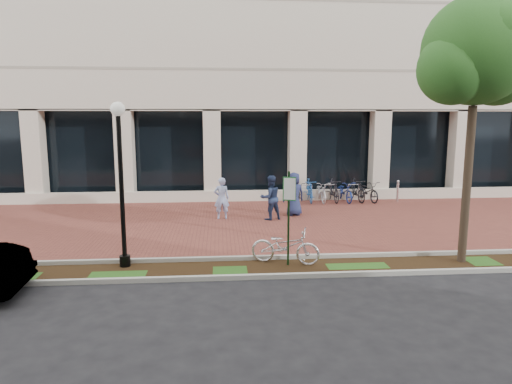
{
  "coord_description": "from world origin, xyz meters",
  "views": [
    {
      "loc": [
        -1.69,
        -16.48,
        3.84
      ],
      "look_at": [
        -0.41,
        -0.8,
        1.28
      ],
      "focal_mm": 32.0,
      "sensor_mm": 36.0,
      "label": 1
    }
  ],
  "objects": [
    {
      "name": "lamppost",
      "position": [
        -4.18,
        -4.77,
        2.4
      ],
      "size": [
        0.36,
        0.36,
        4.24
      ],
      "color": "black",
      "rests_on": "ground"
    },
    {
      "name": "street_tree",
      "position": [
        4.86,
        -5.07,
        5.34
      ],
      "size": [
        3.29,
        2.74,
        6.89
      ],
      "color": "#413325",
      "rests_on": "ground"
    },
    {
      "name": "near_office_building",
      "position": [
        0.0,
        10.47,
        10.05
      ],
      "size": [
        40.0,
        12.12,
        16.0
      ],
      "color": "beige",
      "rests_on": "ground"
    },
    {
      "name": "locked_bicycle",
      "position": [
        0.03,
        -4.88,
        0.48
      ],
      "size": [
        1.95,
        1.22,
        0.97
      ],
      "primitive_type": "imported",
      "rotation": [
        0.0,
        0.0,
        1.23
      ],
      "color": "silver",
      "rests_on": "ground"
    },
    {
      "name": "parking_sign",
      "position": [
        0.09,
        -5.02,
        1.58
      ],
      "size": [
        0.34,
        0.07,
        2.49
      ],
      "rotation": [
        0.0,
        0.0,
        -0.3
      ],
      "color": "#133414",
      "rests_on": "ground"
    },
    {
      "name": "planting_strip",
      "position": [
        0.0,
        -5.25,
        0.01
      ],
      "size": [
        40.0,
        1.5,
        0.01
      ],
      "primitive_type": "cube",
      "color": "black",
      "rests_on": "ground"
    },
    {
      "name": "bollard",
      "position": [
        6.52,
        3.69,
        0.52
      ],
      "size": [
        0.12,
        0.12,
        1.02
      ],
      "color": "silver",
      "rests_on": "ground"
    },
    {
      "name": "pedestrian_mid",
      "position": [
        0.24,
        0.47,
        0.85
      ],
      "size": [
        1.0,
        0.89,
        1.7
      ],
      "primitive_type": "imported",
      "rotation": [
        0.0,
        0.0,
        3.5
      ],
      "color": "#1D2A4A",
      "rests_on": "ground"
    },
    {
      "name": "pedestrian_right",
      "position": [
        1.25,
        1.15,
        0.86
      ],
      "size": [
        0.95,
        0.74,
        1.73
      ],
      "primitive_type": "imported",
      "rotation": [
        0.0,
        0.0,
        3.39
      ],
      "color": "navy",
      "rests_on": "ground"
    },
    {
      "name": "bike_rack_cluster",
      "position": [
        3.54,
        3.96,
        0.5
      ],
      "size": [
        4.22,
        1.93,
        1.07
      ],
      "rotation": [
        0.0,
        0.0,
        0.01
      ],
      "color": "black",
      "rests_on": "ground"
    },
    {
      "name": "curb_plaza_side",
      "position": [
        0.0,
        -4.5,
        0.06
      ],
      "size": [
        40.0,
        0.12,
        0.12
      ],
      "primitive_type": "cube",
      "color": "#AAAAA1",
      "rests_on": "ground"
    },
    {
      "name": "pedestrian_left",
      "position": [
        -1.61,
        0.75,
        0.81
      ],
      "size": [
        0.61,
        0.42,
        1.61
      ],
      "primitive_type": "imported",
      "rotation": [
        0.0,
        0.0,
        3.21
      ],
      "color": "#9CB3E9",
      "rests_on": "ground"
    },
    {
      "name": "curb_street_side",
      "position": [
        0.0,
        -6.0,
        0.06
      ],
      "size": [
        40.0,
        0.12,
        0.12
      ],
      "primitive_type": "cube",
      "color": "#AAAAA1",
      "rests_on": "ground"
    },
    {
      "name": "brick_plaza",
      "position": [
        0.0,
        0.0,
        0.01
      ],
      "size": [
        40.0,
        9.0,
        0.01
      ],
      "primitive_type": "cube",
      "color": "brown",
      "rests_on": "ground"
    },
    {
      "name": "ground",
      "position": [
        0.0,
        0.0,
        0.0
      ],
      "size": [
        120.0,
        120.0,
        0.0
      ],
      "primitive_type": "plane",
      "color": "black",
      "rests_on": "ground"
    }
  ]
}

